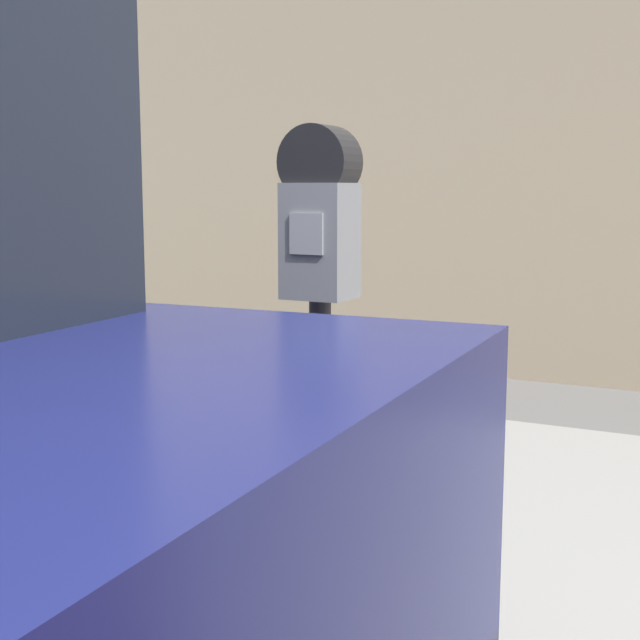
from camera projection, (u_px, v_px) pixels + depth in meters
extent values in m
cube|color=#9E9B96|center=(566.00, 546.00, 3.14)|extent=(24.00, 2.80, 0.11)
cylinder|color=#2D2D30|center=(320.00, 463.00, 2.44)|extent=(0.06, 0.06, 0.91)
cube|color=slate|center=(320.00, 241.00, 2.35)|extent=(0.17, 0.15, 0.30)
cube|color=gray|center=(306.00, 234.00, 2.27)|extent=(0.09, 0.01, 0.11)
cylinder|color=black|center=(320.00, 162.00, 2.32)|extent=(0.19, 0.12, 0.19)
cylinder|color=black|center=(89.00, 619.00, 2.03)|extent=(0.67, 0.25, 0.66)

